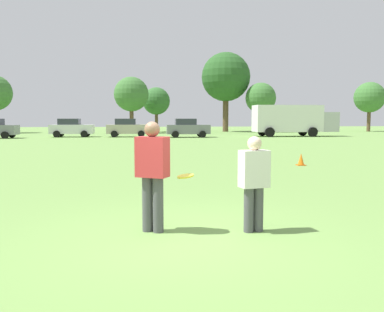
% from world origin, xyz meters
% --- Properties ---
extents(ground_plane, '(170.45, 170.45, 0.00)m').
position_xyz_m(ground_plane, '(0.00, 0.00, 0.00)').
color(ground_plane, '#6B9347').
extents(player_thrower, '(0.57, 0.49, 1.80)m').
position_xyz_m(player_thrower, '(-0.46, 0.46, 1.01)').
color(player_thrower, '#4C4C51').
rests_on(player_thrower, ground).
extents(player_defender, '(0.50, 0.35, 1.56)m').
position_xyz_m(player_defender, '(1.17, 0.26, 0.87)').
color(player_defender, '#4C4C51').
rests_on(player_defender, ground).
extents(frisbee, '(0.27, 0.27, 0.07)m').
position_xyz_m(frisbee, '(0.06, 0.34, 0.92)').
color(frisbee, yellow).
extents(traffic_cone, '(0.32, 0.32, 0.48)m').
position_xyz_m(traffic_cone, '(5.65, 9.28, 0.23)').
color(traffic_cone, '#D8590C').
rests_on(traffic_cone, ground).
extents(parked_car_center, '(4.24, 2.29, 1.82)m').
position_xyz_m(parked_car_center, '(-7.32, 36.08, 0.92)').
color(parked_car_center, silver).
rests_on(parked_car_center, ground).
extents(parked_car_mid_right, '(4.24, 2.29, 1.82)m').
position_xyz_m(parked_car_mid_right, '(-1.79, 35.51, 0.92)').
color(parked_car_mid_right, '#B7AD99').
rests_on(parked_car_mid_right, ground).
extents(parked_car_near_right, '(4.24, 2.29, 1.82)m').
position_xyz_m(parked_car_near_right, '(4.05, 33.90, 0.92)').
color(parked_car_near_right, slate).
rests_on(parked_car_near_right, ground).
extents(box_truck, '(8.55, 3.15, 3.18)m').
position_xyz_m(box_truck, '(15.04, 34.60, 1.75)').
color(box_truck, white).
rests_on(box_truck, ground).
extents(tree_center_elm, '(4.33, 4.33, 7.04)m').
position_xyz_m(tree_center_elm, '(-1.56, 46.47, 4.84)').
color(tree_center_elm, brown).
rests_on(tree_center_elm, ground).
extents(tree_east_birch, '(3.76, 3.76, 6.11)m').
position_xyz_m(tree_east_birch, '(1.76, 51.18, 4.20)').
color(tree_east_birch, brown).
rests_on(tree_east_birch, ground).
extents(tree_east_oak, '(6.71, 6.71, 10.91)m').
position_xyz_m(tree_east_oak, '(11.32, 50.33, 7.50)').
color(tree_east_oak, brown).
rests_on(tree_east_oak, ground).
extents(tree_far_east_pine, '(4.07, 4.07, 6.61)m').
position_xyz_m(tree_far_east_pine, '(15.56, 47.79, 4.55)').
color(tree_far_east_pine, brown).
rests_on(tree_far_east_pine, ground).
extents(tree_far_west_pine, '(4.26, 4.26, 6.92)m').
position_xyz_m(tree_far_west_pine, '(31.47, 48.40, 4.76)').
color(tree_far_west_pine, brown).
rests_on(tree_far_west_pine, ground).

